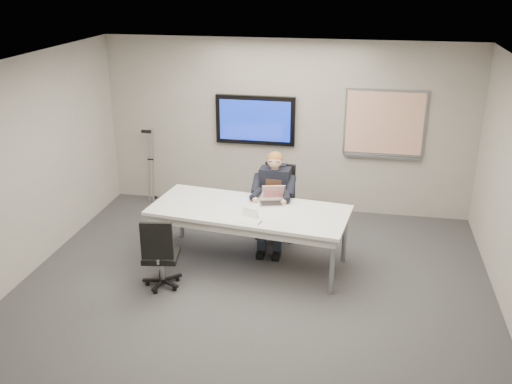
% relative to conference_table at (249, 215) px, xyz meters
% --- Properties ---
extents(floor, '(6.00, 6.00, 0.02)m').
position_rel_conference_table_xyz_m(floor, '(0.19, -0.93, -0.72)').
color(floor, '#363638').
rests_on(floor, ground).
extents(ceiling, '(6.00, 6.00, 0.02)m').
position_rel_conference_table_xyz_m(ceiling, '(0.19, -0.93, 2.08)').
color(ceiling, silver).
rests_on(ceiling, wall_back).
extents(wall_back, '(6.00, 0.02, 2.80)m').
position_rel_conference_table_xyz_m(wall_back, '(0.19, 2.07, 0.68)').
color(wall_back, '#9E978E').
rests_on(wall_back, ground).
extents(wall_front, '(6.00, 0.02, 2.80)m').
position_rel_conference_table_xyz_m(wall_front, '(0.19, -3.93, 0.68)').
color(wall_front, '#9E978E').
rests_on(wall_front, ground).
extents(wall_left, '(0.02, 6.00, 2.80)m').
position_rel_conference_table_xyz_m(wall_left, '(-2.81, -0.93, 0.68)').
color(wall_left, '#9E978E').
rests_on(wall_left, ground).
extents(conference_table, '(2.74, 1.40, 0.81)m').
position_rel_conference_table_xyz_m(conference_table, '(0.00, 0.00, 0.00)').
color(conference_table, white).
rests_on(conference_table, ground).
extents(tv_display, '(1.30, 0.09, 0.80)m').
position_rel_conference_table_xyz_m(tv_display, '(-0.31, 2.02, 0.78)').
color(tv_display, black).
rests_on(tv_display, wall_back).
extents(whiteboard, '(1.25, 0.08, 1.10)m').
position_rel_conference_table_xyz_m(whiteboard, '(1.74, 2.04, 0.81)').
color(whiteboard, '#999CA2').
rests_on(whiteboard, wall_back).
extents(office_chair_far, '(0.61, 0.61, 1.14)m').
position_rel_conference_table_xyz_m(office_chair_far, '(0.24, 0.80, -0.36)').
color(office_chair_far, black).
rests_on(office_chair_far, ground).
extents(office_chair_near, '(0.53, 0.53, 0.98)m').
position_rel_conference_table_xyz_m(office_chair_near, '(-0.96, -0.85, -0.41)').
color(office_chair_near, black).
rests_on(office_chair_near, ground).
extents(seated_person, '(0.44, 0.76, 1.40)m').
position_rel_conference_table_xyz_m(seated_person, '(0.23, 0.53, -0.15)').
color(seated_person, '#1C2330').
rests_on(seated_person, office_chair_far).
extents(crutch, '(0.18, 0.52, 1.37)m').
position_rel_conference_table_xyz_m(crutch, '(-2.10, 1.88, -0.05)').
color(crutch, '#989A9F').
rests_on(crutch, ground).
extents(laptop, '(0.37, 0.37, 0.23)m').
position_rel_conference_table_xyz_m(laptop, '(0.27, 0.27, 0.15)').
color(laptop, silver).
rests_on(laptop, conference_table).
extents(name_tent, '(0.24, 0.15, 0.09)m').
position_rel_conference_table_xyz_m(name_tent, '(0.06, -0.23, 0.14)').
color(name_tent, white).
rests_on(name_tent, conference_table).
extents(pen, '(0.04, 0.13, 0.01)m').
position_rel_conference_table_xyz_m(pen, '(0.23, -0.43, 0.10)').
color(pen, black).
rests_on(pen, conference_table).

